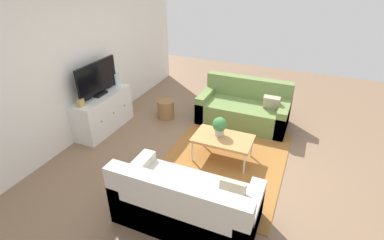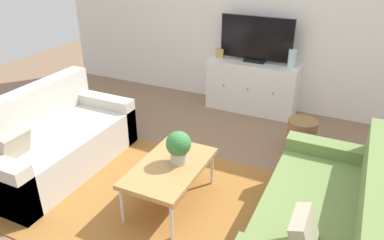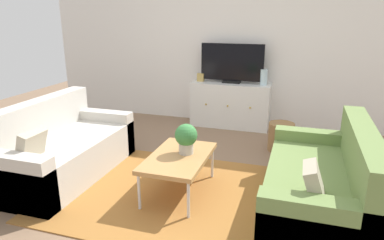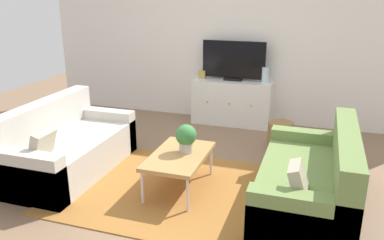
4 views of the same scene
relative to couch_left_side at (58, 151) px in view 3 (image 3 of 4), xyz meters
The scene contains 12 objects.
ground_plane 1.47m from the couch_left_side, ahead, with size 10.00×10.00×0.00m, color #84664C.
wall_back 3.20m from the couch_left_side, 61.58° to the left, with size 6.40×0.12×2.70m, color white.
area_rug 1.46m from the couch_left_side, ahead, with size 2.50×1.90×0.01m, color #9E662D.
couch_left_side is the anchor object (origin of this frame).
couch_right_side 2.87m from the couch_left_side, ahead, with size 0.88×1.72×0.84m.
coffee_table 1.47m from the couch_left_side, ahead, with size 0.56×0.94×0.41m.
potted_plant 1.55m from the couch_left_side, ahead, with size 0.23×0.23×0.31m.
tv_console 2.81m from the couch_left_side, 57.57° to the left, with size 1.26×0.47×0.72m.
flat_screen_tv 2.93m from the couch_left_side, 57.78° to the left, with size 1.00×0.16×0.62m.
glass_vase 3.16m from the couch_left_side, 49.65° to the left, with size 0.11×0.11×0.24m, color silver.
mantel_clock 2.62m from the couch_left_side, 67.16° to the left, with size 0.11×0.07×0.13m, color tan.
wicker_basket 2.82m from the couch_left_side, 32.50° to the left, with size 0.34×0.34×0.38m, color olive.
Camera 3 is at (1.13, -3.16, 1.79)m, focal length 32.60 mm.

